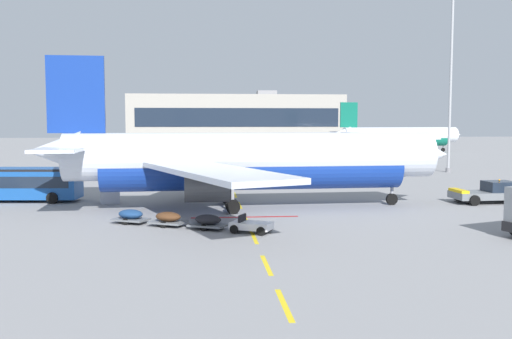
{
  "coord_description": "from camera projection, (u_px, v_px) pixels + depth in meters",
  "views": [
    {
      "loc": [
        14.88,
        -19.44,
        7.08
      ],
      "look_at": [
        19.2,
        25.92,
        3.22
      ],
      "focal_mm": 39.61,
      "sensor_mm": 36.0,
      "label": 1
    }
  ],
  "objects": [
    {
      "name": "apron_shuttle_bus",
      "position": [
        11.0,
        182.0,
        50.08
      ],
      "size": [
        12.22,
        3.84,
        3.0
      ],
      "color": "#194C99",
      "rests_on": "ground"
    },
    {
      "name": "apron_paint_markings",
      "position": [
        234.0,
        192.0,
        57.07
      ],
      "size": [
        8.0,
        94.49,
        0.01
      ],
      "color": "yellow",
      "rests_on": "ground"
    },
    {
      "name": "baggage_train",
      "position": [
        188.0,
        220.0,
        37.73
      ],
      "size": [
        11.01,
        6.56,
        1.14
      ],
      "color": "silver",
      "rests_on": "ground"
    },
    {
      "name": "pushback_tug",
      "position": [
        490.0,
        193.0,
        49.32
      ],
      "size": [
        6.07,
        3.32,
        2.08
      ],
      "color": "slate",
      "rests_on": "ground"
    },
    {
      "name": "ground",
      "position": [
        432.0,
        186.0,
        61.93
      ],
      "size": [
        400.0,
        400.0,
        0.0
      ],
      "primitive_type": "plane",
      "color": "gray"
    },
    {
      "name": "apron_light_mast_far",
      "position": [
        452.0,
        46.0,
        78.1
      ],
      "size": [
        1.8,
        1.8,
        28.73
      ],
      "color": "slate",
      "rests_on": "ground"
    },
    {
      "name": "terminal_satellite",
      "position": [
        236.0,
        120.0,
        177.4
      ],
      "size": [
        65.17,
        23.63,
        16.84
      ],
      "color": "#9E998E",
      "rests_on": "ground"
    },
    {
      "name": "airliner_mid_left",
      "position": [
        399.0,
        136.0,
        130.85
      ],
      "size": [
        32.67,
        32.13,
        11.47
      ],
      "color": "silver",
      "rests_on": "ground"
    },
    {
      "name": "airliner_foreground",
      "position": [
        247.0,
        160.0,
        46.19
      ],
      "size": [
        34.76,
        34.6,
        12.2
      ],
      "color": "silver",
      "rests_on": "ground"
    },
    {
      "name": "uld_cargo_container",
      "position": [
        110.0,
        194.0,
        49.24
      ],
      "size": [
        1.88,
        1.84,
        1.6
      ],
      "color": "#B7BCC6",
      "rests_on": "ground"
    }
  ]
}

